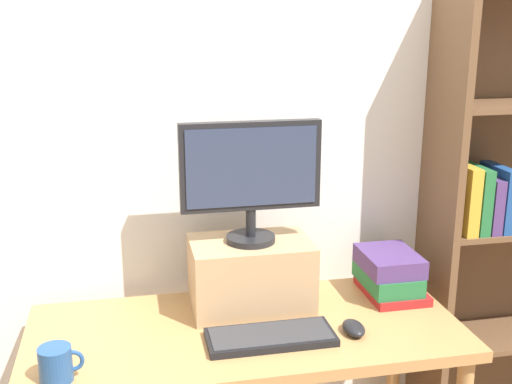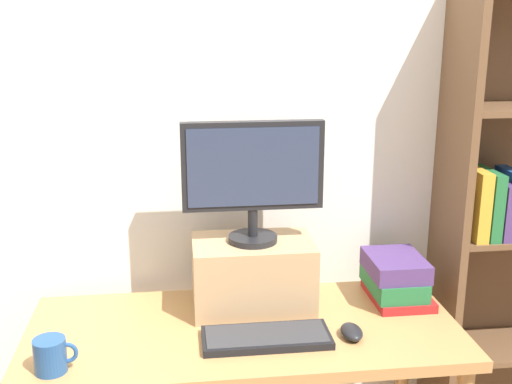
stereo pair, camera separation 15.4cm
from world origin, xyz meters
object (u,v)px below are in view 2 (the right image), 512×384
(desk, at_px, (244,351))
(computer_monitor, at_px, (253,174))
(book_stack, at_px, (395,278))
(riser_box, at_px, (253,274))
(keyboard, at_px, (266,337))
(coffee_mug, at_px, (51,355))
(computer_mouse, at_px, (352,332))

(desk, distance_m, computer_monitor, 0.56)
(desk, height_order, book_stack, book_stack)
(riser_box, relative_size, keyboard, 1.02)
(book_stack, relative_size, coffee_mug, 2.18)
(keyboard, bearing_deg, coffee_mug, -171.26)
(riser_box, xyz_separation_m, computer_mouse, (0.27, -0.25, -0.10))
(computer_monitor, xyz_separation_m, book_stack, (0.49, -0.00, -0.38))
(riser_box, xyz_separation_m, computer_monitor, (0.00, -0.00, 0.34))
(computer_mouse, bearing_deg, keyboard, 178.09)
(computer_mouse, bearing_deg, coffee_mug, -174.42)
(coffee_mug, bearing_deg, book_stack, 17.02)
(keyboard, distance_m, computer_mouse, 0.26)
(desk, height_order, riser_box, riser_box)
(computer_monitor, height_order, computer_mouse, computer_monitor)
(computer_mouse, distance_m, book_stack, 0.33)
(computer_monitor, relative_size, book_stack, 1.72)
(book_stack, bearing_deg, desk, -165.59)
(desk, xyz_separation_m, keyboard, (0.06, -0.10, 0.10))
(desk, relative_size, computer_mouse, 12.95)
(computer_mouse, distance_m, coffee_mug, 0.87)
(riser_box, height_order, coffee_mug, riser_box)
(keyboard, xyz_separation_m, computer_mouse, (0.26, -0.01, 0.01))
(book_stack, xyz_separation_m, coffee_mug, (-1.08, -0.33, -0.03))
(computer_monitor, bearing_deg, riser_box, 90.00)
(book_stack, bearing_deg, riser_box, 179.81)
(desk, distance_m, coffee_mug, 0.60)
(keyboard, xyz_separation_m, coffee_mug, (-0.60, -0.09, 0.04))
(coffee_mug, bearing_deg, keyboard, 8.74)
(computer_mouse, height_order, coffee_mug, coffee_mug)
(book_stack, bearing_deg, computer_monitor, 179.98)
(keyboard, height_order, coffee_mug, coffee_mug)
(riser_box, xyz_separation_m, book_stack, (0.49, -0.00, -0.04))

